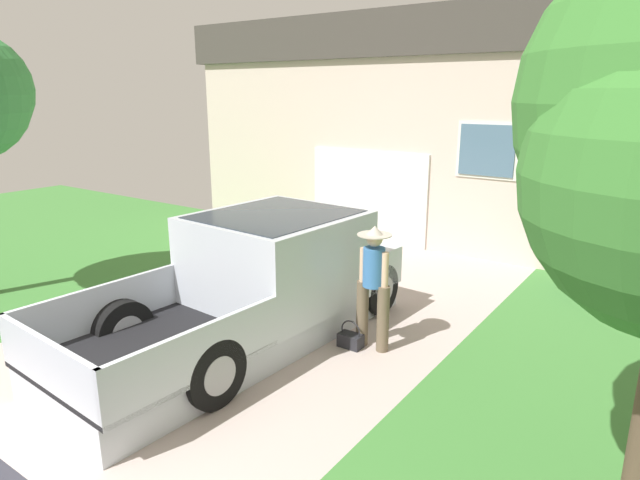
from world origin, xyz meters
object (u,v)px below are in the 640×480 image
Objects in this scene: handbag at (351,339)px; house_with_garage at (432,124)px; pickup_truck at (266,281)px; wheeled_trash_bin at (601,258)px; person_with_hat at (373,283)px.

house_with_garage reaches higher than handbag.
pickup_truck reaches higher than wheeled_trash_bin.
pickup_truck reaches higher than person_with_hat.
handbag is at bearing 15.98° from pickup_truck.
handbag is 0.03× the size of house_with_garage.
house_with_garage is (-2.65, 7.64, 1.64)m from person_with_hat.
pickup_truck is 8.36m from house_with_garage.
house_with_garage is at bearing -68.06° from person_with_hat.
person_with_hat is at bearing 19.95° from pickup_truck.
person_with_hat is 8.25m from house_with_garage.
wheeled_trash_bin is (2.36, 4.29, 0.49)m from handbag.
pickup_truck reaches higher than handbag.
handbag is at bearing -72.83° from house_with_garage.
wheeled_trash_bin is at bearing -36.40° from house_with_garage.
person_with_hat reaches higher than wheeled_trash_bin.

